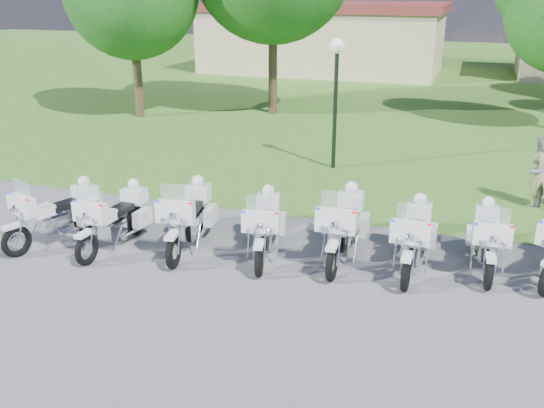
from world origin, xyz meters
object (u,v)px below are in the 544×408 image
(motorcycle_3, at_px, (265,225))
(motorcycle_6, at_px, (488,238))
(motorcycle_1, at_px, (115,217))
(motorcycle_0, at_px, (57,213))
(bystander_b, at_px, (539,172))
(motorcycle_4, at_px, (343,225))
(bystander_a, at_px, (544,174))
(motorcycle_5, at_px, (414,236))
(motorcycle_2, at_px, (188,216))
(lamp_post, at_px, (336,70))

(motorcycle_3, xyz_separation_m, motorcycle_6, (4.26, 0.82, -0.02))
(motorcycle_1, relative_size, motorcycle_3, 1.02)
(motorcycle_0, xyz_separation_m, bystander_b, (9.81, 5.67, 0.21))
(motorcycle_3, bearing_deg, motorcycle_4, -179.36)
(motorcycle_3, bearing_deg, bystander_a, -152.38)
(motorcycle_0, relative_size, bystander_b, 1.29)
(motorcycle_6, bearing_deg, motorcycle_4, 5.84)
(motorcycle_0, distance_m, bystander_b, 11.34)
(motorcycle_1, bearing_deg, motorcycle_4, -164.50)
(motorcycle_5, height_order, motorcycle_6, motorcycle_5)
(motorcycle_2, relative_size, motorcycle_4, 0.97)
(motorcycle_2, distance_m, lamp_post, 7.15)
(motorcycle_0, bearing_deg, motorcycle_4, -149.94)
(motorcycle_3, relative_size, lamp_post, 0.60)
(bystander_b, bearing_deg, motorcycle_6, 21.26)
(motorcycle_2, xyz_separation_m, motorcycle_6, (5.89, 0.95, -0.06))
(motorcycle_3, height_order, lamp_post, lamp_post)
(motorcycle_1, height_order, motorcycle_5, motorcycle_5)
(motorcycle_6, bearing_deg, motorcycle_1, 7.38)
(motorcycle_6, bearing_deg, bystander_a, -111.09)
(motorcycle_2, distance_m, motorcycle_3, 1.64)
(motorcycle_0, height_order, motorcycle_2, motorcycle_2)
(lamp_post, bearing_deg, motorcycle_3, -89.14)
(motorcycle_0, bearing_deg, bystander_b, -130.66)
(motorcycle_1, height_order, motorcycle_6, motorcycle_1)
(motorcycle_1, xyz_separation_m, bystander_a, (8.61, 5.32, 0.24))
(motorcycle_0, distance_m, motorcycle_2, 2.84)
(motorcycle_5, bearing_deg, bystander_a, -120.15)
(motorcycle_1, xyz_separation_m, bystander_b, (8.51, 5.50, 0.22))
(motorcycle_2, relative_size, lamp_post, 0.64)
(motorcycle_5, bearing_deg, motorcycle_1, 9.34)
(motorcycle_6, bearing_deg, motorcycle_3, 7.46)
(motorcycle_4, bearing_deg, motorcycle_1, 10.12)
(motorcycle_0, height_order, motorcycle_5, motorcycle_5)
(motorcycle_3, relative_size, bystander_a, 1.28)
(lamp_post, bearing_deg, bystander_a, -17.36)
(motorcycle_3, xyz_separation_m, bystander_a, (5.51, 4.74, 0.24))
(motorcycle_2, height_order, motorcycle_3, motorcycle_2)
(motorcycle_1, bearing_deg, lamp_post, -109.14)
(motorcycle_3, relative_size, bystander_b, 1.31)
(motorcycle_0, height_order, motorcycle_3, motorcycle_0)
(motorcycle_5, bearing_deg, motorcycle_3, 7.40)
(bystander_b, bearing_deg, motorcycle_2, -17.43)
(motorcycle_1, distance_m, motorcycle_2, 1.53)
(motorcycle_2, distance_m, motorcycle_4, 3.20)
(motorcycle_3, distance_m, motorcycle_5, 2.94)
(motorcycle_6, distance_m, bystander_a, 4.13)
(lamp_post, height_order, bystander_a, lamp_post)
(motorcycle_2, xyz_separation_m, motorcycle_5, (4.55, 0.48, -0.02))
(motorcycle_3, distance_m, motorcycle_4, 1.57)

